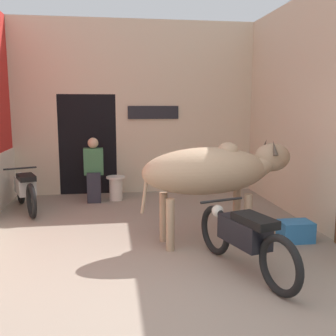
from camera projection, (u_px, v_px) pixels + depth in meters
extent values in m
plane|color=gray|center=(171.00, 306.00, 3.68)|extent=(30.00, 30.00, 0.00)
cube|color=beige|center=(135.00, 57.00, 8.12)|extent=(5.02, 0.18, 1.51)
cube|color=beige|center=(36.00, 145.00, 8.11)|extent=(0.91, 0.18, 2.08)
cube|color=beige|center=(184.00, 143.00, 8.55)|extent=(2.93, 0.18, 2.08)
cube|color=black|center=(89.00, 143.00, 8.61)|extent=(1.18, 0.90, 2.08)
cube|color=black|center=(153.00, 112.00, 8.24)|extent=(1.07, 0.03, 0.27)
cube|color=beige|center=(311.00, 109.00, 6.16)|extent=(0.18, 4.91, 3.59)
ellipsoid|color=tan|center=(206.00, 171.00, 5.24)|extent=(1.81, 0.85, 0.63)
ellipsoid|color=tan|center=(228.00, 151.00, 5.27)|extent=(0.33, 0.30, 0.23)
cylinder|color=tan|center=(261.00, 165.00, 5.43)|extent=(0.45, 0.34, 0.42)
ellipsoid|color=tan|center=(272.00, 157.00, 5.45)|extent=(0.56, 0.39, 0.39)
cylinder|color=tan|center=(145.00, 190.00, 5.07)|extent=(0.13, 0.06, 0.62)
cylinder|color=tan|center=(236.00, 212.00, 5.65)|extent=(0.11, 0.11, 0.69)
cylinder|color=tan|center=(248.00, 219.00, 5.30)|extent=(0.11, 0.11, 0.69)
cylinder|color=tan|center=(163.00, 217.00, 5.38)|extent=(0.11, 0.11, 0.69)
cylinder|color=tan|center=(170.00, 225.00, 5.03)|extent=(0.11, 0.11, 0.69)
cone|color=#473D33|center=(265.00, 146.00, 5.55)|extent=(0.09, 0.16, 0.22)
cone|color=#473D33|center=(274.00, 148.00, 5.29)|extent=(0.09, 0.16, 0.22)
torus|color=black|center=(280.00, 265.00, 3.84)|extent=(0.25, 0.62, 0.62)
torus|color=black|center=(215.00, 230.00, 4.93)|extent=(0.25, 0.62, 0.62)
cube|color=black|center=(244.00, 232.00, 4.36)|extent=(0.46, 0.72, 0.28)
cube|color=black|center=(255.00, 220.00, 4.17)|extent=(0.40, 0.58, 0.09)
cylinder|color=black|center=(222.00, 200.00, 4.74)|extent=(0.57, 0.20, 0.03)
sphere|color=silver|center=(218.00, 211.00, 4.84)|extent=(0.15, 0.15, 0.15)
torus|color=black|center=(31.00, 201.00, 6.48)|extent=(0.29, 0.58, 0.59)
torus|color=black|center=(20.00, 189.00, 7.44)|extent=(0.29, 0.58, 0.59)
cube|color=#9E9993|center=(25.00, 186.00, 6.93)|extent=(0.48, 0.67, 0.28)
cube|color=black|center=(26.00, 177.00, 6.76)|extent=(0.42, 0.55, 0.09)
cylinder|color=black|center=(20.00, 168.00, 7.27)|extent=(0.55, 0.24, 0.03)
sphere|color=silver|center=(20.00, 176.00, 7.36)|extent=(0.15, 0.15, 0.15)
cube|color=#282833|center=(94.00, 191.00, 7.54)|extent=(0.26, 0.14, 0.47)
cube|color=#282833|center=(94.00, 175.00, 7.58)|extent=(0.26, 0.32, 0.11)
cube|color=#386B42|center=(94.00, 161.00, 7.61)|extent=(0.37, 0.20, 0.51)
sphere|color=tan|center=(93.00, 143.00, 7.55)|extent=(0.20, 0.20, 0.20)
cylinder|color=beige|center=(116.00, 189.00, 7.75)|extent=(0.26, 0.26, 0.44)
cylinder|color=beige|center=(116.00, 177.00, 7.71)|extent=(0.37, 0.37, 0.04)
cube|color=teal|center=(296.00, 231.00, 5.42)|extent=(0.44, 0.32, 0.28)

